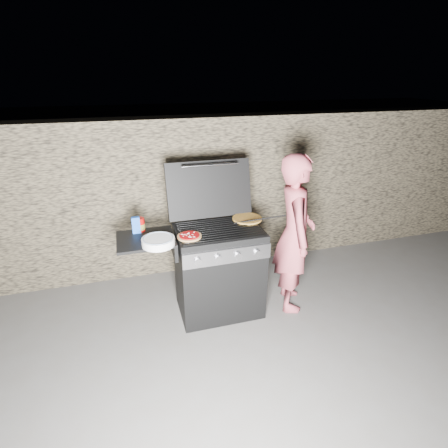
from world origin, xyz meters
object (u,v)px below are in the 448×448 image
object	(u,v)px
sauce_jar	(140,224)
person	(294,234)
gas_grill	(194,274)
pizza_topped	(189,236)

from	to	relation	value
sauce_jar	person	distance (m)	1.47
gas_grill	person	bearing A→B (deg)	-5.02
pizza_topped	person	xyz separation A→B (m)	(1.04, 0.02, -0.13)
gas_grill	pizza_topped	size ratio (longest dim) A/B	6.30
pizza_topped	sauce_jar	bearing A→B (deg)	145.53
sauce_jar	pizza_topped	bearing A→B (deg)	-34.47
sauce_jar	person	bearing A→B (deg)	-10.13
gas_grill	sauce_jar	distance (m)	0.70
pizza_topped	person	size ratio (longest dim) A/B	0.13
gas_grill	sauce_jar	size ratio (longest dim) A/B	10.61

